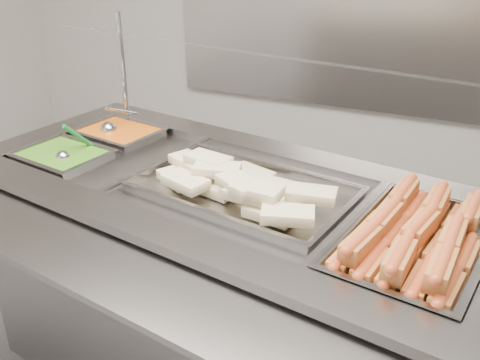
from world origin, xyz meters
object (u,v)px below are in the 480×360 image
at_px(steam_counter, 229,294).
at_px(ladle, 110,129).
at_px(sneeze_guard, 264,59).
at_px(pan_wraps, 243,194).
at_px(serving_spoon, 66,154).
at_px(pan_hotdogs, 415,252).

distance_m(steam_counter, ladle, 0.88).
distance_m(sneeze_guard, pan_wraps, 0.48).
bearing_deg(serving_spoon, steam_counter, 4.11).
distance_m(steam_counter, serving_spoon, 0.83).
distance_m(steam_counter, pan_wraps, 0.45).
relative_size(ladle, serving_spoon, 1.18).
bearing_deg(sneeze_guard, pan_wraps, -84.24).
distance_m(pan_wraps, ladle, 0.80).
relative_size(pan_wraps, ladle, 3.70).
relative_size(steam_counter, ladle, 9.99).
height_order(steam_counter, sneeze_guard, sneeze_guard).
height_order(pan_hotdogs, serving_spoon, serving_spoon).
bearing_deg(pan_hotdogs, pan_wraps, 170.42).
height_order(sneeze_guard, pan_hotdogs, sneeze_guard).
height_order(steam_counter, ladle, ladle).
bearing_deg(pan_hotdogs, ladle, 164.72).
relative_size(pan_hotdogs, ladle, 3.00).
xyz_separation_m(sneeze_guard, serving_spoon, (-0.71, -0.28, -0.38)).
bearing_deg(ladle, serving_spoon, -85.57).
height_order(pan_wraps, serving_spoon, serving_spoon).
xyz_separation_m(sneeze_guard, pan_wraps, (0.02, -0.24, -0.41)).
bearing_deg(steam_counter, ladle, 159.62).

